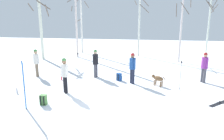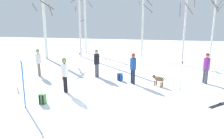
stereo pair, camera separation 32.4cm
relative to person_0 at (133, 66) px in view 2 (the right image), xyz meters
name	(u,v)px [view 2 (the right image)]	position (x,y,z in m)	size (l,w,h in m)	color
ground_plane	(98,104)	(-1.06, -3.22, -0.98)	(60.00, 60.00, 0.00)	white
person_0	(133,66)	(0.00, 0.00, 0.00)	(0.34, 0.44, 1.72)	#1E2338
person_1	(206,66)	(3.94, 0.94, 0.00)	(0.34, 0.48, 1.72)	#4C4C56
person_2	(38,61)	(-6.00, 0.36, 0.00)	(0.36, 0.43, 1.72)	#72604C
person_3	(65,73)	(-3.05, -2.12, 0.00)	(0.36, 0.43, 1.72)	black
person_4	(97,61)	(-2.35, 0.90, 0.00)	(0.34, 0.51, 1.72)	#4C4C56
dog	(158,79)	(1.38, -0.15, -0.59)	(0.76, 0.56, 0.57)	brown
ski_pair_planted_0	(23,84)	(-3.86, -4.14, -0.02)	(0.09, 0.21, 1.94)	blue
ski_pair_lying_0	(222,104)	(4.05, -2.04, -0.97)	(1.36, 1.29, 0.05)	black
ski_poles_0	(80,63)	(-3.61, 1.29, -0.22)	(0.07, 0.22, 1.41)	#B2B2BC
ski_poles_1	(181,75)	(2.47, -0.68, -0.18)	(0.07, 0.26, 1.50)	#B2B2BC
backpack_0	(120,77)	(-0.80, 0.42, -0.77)	(0.34, 0.35, 0.44)	#1E4C99
backpack_1	(43,99)	(-3.35, -3.69, -0.77)	(0.27, 0.29, 0.44)	#4C7F3F
water_bottle_0	(63,78)	(-4.15, -0.15, -0.86)	(0.07, 0.07, 0.25)	red
water_bottle_1	(18,90)	(-5.33, -2.65, -0.86)	(0.08, 0.08, 0.25)	silver
birch_tree_0	(45,26)	(-8.64, 5.91, 1.94)	(1.96, 1.89, 5.52)	silver
birch_tree_1	(85,24)	(-6.36, 10.20, 2.05)	(1.23, 1.29, 6.01)	silver
birch_tree_2	(79,18)	(-6.00, 7.61, 2.71)	(1.12, 1.80, 7.17)	silver
birch_tree_3	(143,16)	(-0.23, 9.17, 2.82)	(1.43, 1.37, 7.40)	silver
birch_tree_4	(185,27)	(3.32, 6.88, 1.96)	(1.24, 1.22, 5.59)	silver
birch_tree_5	(214,19)	(6.23, 10.10, 2.55)	(1.36, 1.35, 6.77)	silver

